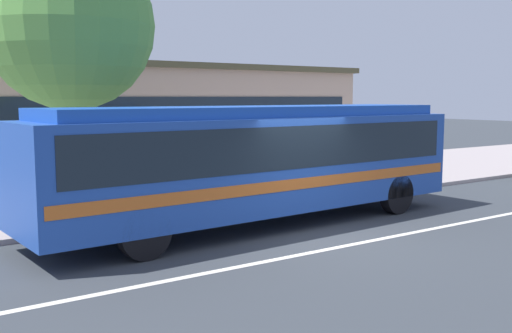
% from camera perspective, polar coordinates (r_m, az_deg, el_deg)
% --- Properties ---
extents(ground_plane, '(120.00, 120.00, 0.00)m').
position_cam_1_polar(ground_plane, '(12.63, 6.30, -6.86)').
color(ground_plane, '#343940').
extents(sidewalk_slab, '(60.00, 8.00, 0.12)m').
position_cam_1_polar(sidewalk_slab, '(18.49, -8.46, -2.37)').
color(sidewalk_slab, '#A29695').
rests_on(sidewalk_slab, ground_plane).
extents(lane_stripe_center, '(56.00, 0.16, 0.01)m').
position_cam_1_polar(lane_stripe_center, '(12.06, 8.82, -7.54)').
color(lane_stripe_center, silver).
rests_on(lane_stripe_center, ground_plane).
extents(transit_bus, '(10.83, 2.92, 2.75)m').
position_cam_1_polar(transit_bus, '(13.53, 0.20, 0.98)').
color(transit_bus, '#2048A3').
rests_on(transit_bus, ground_plane).
extents(pedestrian_waiting_near_sign, '(0.37, 0.37, 1.65)m').
position_cam_1_polar(pedestrian_waiting_near_sign, '(17.76, 3.57, 0.67)').
color(pedestrian_waiting_near_sign, navy).
rests_on(pedestrian_waiting_near_sign, sidewalk_slab).
extents(pedestrian_walking_along_curb, '(0.43, 0.43, 1.70)m').
position_cam_1_polar(pedestrian_walking_along_curb, '(15.84, -9.37, -0.05)').
color(pedestrian_walking_along_curb, '#3F363F').
rests_on(pedestrian_walking_along_curb, sidewalk_slab).
extents(bus_stop_sign, '(0.13, 0.44, 2.32)m').
position_cam_1_polar(bus_stop_sign, '(17.93, 9.01, 2.35)').
color(bus_stop_sign, gray).
rests_on(bus_stop_sign, sidewalk_slab).
extents(street_tree_near_stop, '(4.33, 4.33, 6.82)m').
position_cam_1_polar(street_tree_near_stop, '(16.28, -17.52, 12.80)').
color(street_tree_near_stop, brown).
rests_on(street_tree_near_stop, sidewalk_slab).
extents(station_building, '(18.09, 7.17, 4.31)m').
position_cam_1_polar(station_building, '(26.24, -10.14, 4.88)').
color(station_building, tan).
rests_on(station_building, ground_plane).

